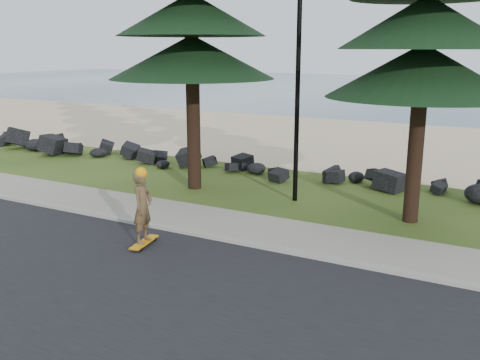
% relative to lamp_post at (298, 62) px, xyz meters
% --- Properties ---
extents(ground, '(160.00, 160.00, 0.00)m').
position_rel_lamp_post_xyz_m(ground, '(0.00, -3.20, -4.13)').
color(ground, '#324A17').
rests_on(ground, ground).
extents(road, '(160.00, 7.00, 0.02)m').
position_rel_lamp_post_xyz_m(road, '(0.00, -7.70, -4.12)').
color(road, black).
rests_on(road, ground).
extents(kerb, '(160.00, 0.20, 0.10)m').
position_rel_lamp_post_xyz_m(kerb, '(0.00, -4.10, -4.08)').
color(kerb, '#9E9C8E').
rests_on(kerb, ground).
extents(sidewalk, '(160.00, 2.00, 0.08)m').
position_rel_lamp_post_xyz_m(sidewalk, '(0.00, -3.00, -4.09)').
color(sidewalk, gray).
rests_on(sidewalk, ground).
extents(beach_sand, '(160.00, 15.00, 0.01)m').
position_rel_lamp_post_xyz_m(beach_sand, '(0.00, 11.30, -4.13)').
color(beach_sand, beige).
rests_on(beach_sand, ground).
extents(ocean, '(160.00, 58.00, 0.01)m').
position_rel_lamp_post_xyz_m(ocean, '(0.00, 47.80, -4.13)').
color(ocean, '#3A5D6F').
rests_on(ocean, ground).
extents(seawall_boulders, '(60.00, 2.40, 1.10)m').
position_rel_lamp_post_xyz_m(seawall_boulders, '(0.00, 2.40, -4.13)').
color(seawall_boulders, black).
rests_on(seawall_boulders, ground).
extents(lamp_post, '(0.25, 0.14, 8.14)m').
position_rel_lamp_post_xyz_m(lamp_post, '(0.00, 0.00, 0.00)').
color(lamp_post, black).
rests_on(lamp_post, ground).
extents(skateboarder, '(0.50, 1.04, 1.88)m').
position_rel_lamp_post_xyz_m(skateboarder, '(-1.61, -5.27, -3.19)').
color(skateboarder, orange).
rests_on(skateboarder, ground).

